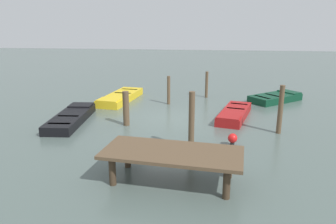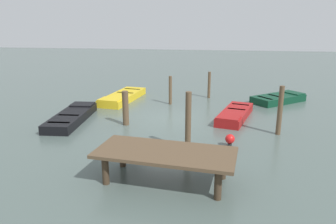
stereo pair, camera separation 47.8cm
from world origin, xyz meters
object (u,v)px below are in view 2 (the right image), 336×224
rowboat_yellow (123,97)px  mooring_piling_near_right (280,111)px  rowboat_dark_green (278,98)px  rowboat_red (235,114)px  mooring_piling_mid_left (126,108)px  mooring_piling_near_left (170,90)px  marker_buoy (230,139)px  mooring_piling_far_right (188,121)px  mooring_piling_mid_right (209,85)px  dock_segment (165,155)px  rowboat_black (72,117)px

rowboat_yellow → mooring_piling_near_right: bearing=66.8°
rowboat_dark_green → mooring_piling_near_right: bearing=-139.1°
mooring_piling_near_right → rowboat_dark_green: bearing=-99.3°
rowboat_red → mooring_piling_mid_left: bearing=-55.6°
mooring_piling_near_right → mooring_piling_near_left: (5.21, -4.38, -0.22)m
mooring_piling_near_right → rowboat_yellow: bearing=-30.7°
rowboat_red → rowboat_dark_green: bearing=159.4°
rowboat_yellow → rowboat_dark_green: bearing=103.8°
rowboat_dark_green → mooring_piling_near_left: (6.17, 1.47, 0.59)m
rowboat_yellow → marker_buoy: size_ratio=9.03×
rowboat_dark_green → marker_buoy: 8.11m
mooring_piling_near_right → mooring_piling_near_left: size_ratio=1.28×
rowboat_dark_green → mooring_piling_far_right: (4.52, 8.11, 0.87)m
mooring_piling_mid_right → mooring_piling_near_right: bearing=116.0°
rowboat_dark_green → dock_segment: bearing=-154.7°
mooring_piling_far_right → rowboat_black: bearing=-24.8°
marker_buoy → rowboat_black: bearing=-16.1°
rowboat_black → marker_buoy: (-7.30, 2.10, 0.07)m
rowboat_red → rowboat_dark_green: (-2.65, -3.78, 0.00)m
marker_buoy → mooring_piling_near_left: bearing=-62.3°
rowboat_black → dock_segment: bearing=-138.7°
rowboat_yellow → rowboat_red: (-6.46, 2.77, 0.00)m
rowboat_dark_green → mooring_piling_near_left: 6.37m
rowboat_black → mooring_piling_near_right: mooring_piling_near_right is taller
rowboat_dark_green → marker_buoy: marker_buoy is taller
rowboat_red → rowboat_dark_green: same height
mooring_piling_near_right → mooring_piling_near_left: 6.81m
mooring_piling_mid_left → mooring_piling_mid_right: size_ratio=0.97×
rowboat_red → mooring_piling_near_left: 4.25m
dock_segment → mooring_piling_mid_left: 5.72m
rowboat_black → mooring_piling_mid_right: mooring_piling_mid_right is taller
rowboat_black → mooring_piling_near_left: bearing=-50.5°
rowboat_red → marker_buoy: bearing=9.4°
rowboat_red → dock_segment: bearing=-4.0°
rowboat_yellow → mooring_piling_far_right: 8.50m
mooring_piling_mid_left → mooring_piling_near_left: 4.35m
rowboat_black → mooring_piling_far_right: size_ratio=1.93×
rowboat_yellow → marker_buoy: marker_buoy is taller
mooring_piling_near_right → mooring_piling_mid_left: size_ratio=1.31×
dock_segment → rowboat_black: size_ratio=1.00×
mooring_piling_near_left → mooring_piling_mid_left: bearing=70.9°
mooring_piling_far_right → rowboat_red: bearing=-113.3°
mooring_piling_mid_right → mooring_piling_mid_left: bearing=59.9°
rowboat_black → rowboat_yellow: bearing=-19.3°
rowboat_yellow → mooring_piling_far_right: mooring_piling_far_right is taller
rowboat_red → mooring_piling_mid_left: (4.94, 1.80, 0.57)m
mooring_piling_near_left → rowboat_black: bearing=44.0°
rowboat_black → rowboat_dark_green: bearing=-66.6°
mooring_piling_near_left → mooring_piling_mid_right: (-2.11, -1.98, -0.00)m
dock_segment → rowboat_black: dock_segment is taller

